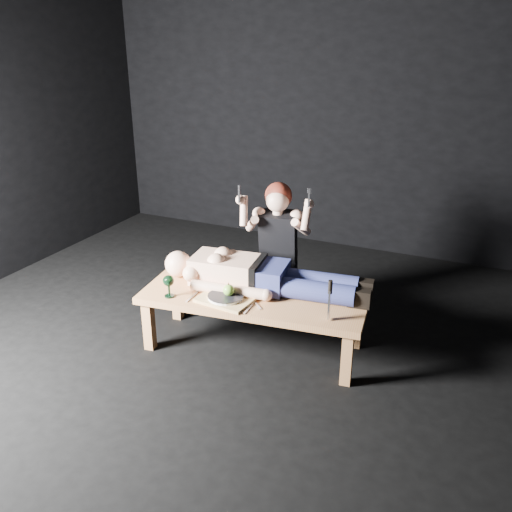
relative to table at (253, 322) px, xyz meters
name	(u,v)px	position (x,y,z in m)	size (l,w,h in m)	color
ground	(214,343)	(-0.31, -0.07, -0.23)	(5.00, 5.00, 0.00)	black
back_wall	(322,109)	(-0.31, 2.43, 1.27)	(5.00, 5.00, 0.00)	black
table	(253,322)	(0.00, 0.00, 0.00)	(1.68, 0.63, 0.45)	#AC804A
lying_man	(266,272)	(0.03, 0.15, 0.36)	(1.71, 0.52, 0.27)	beige
kneeling_woman	(279,247)	(-0.05, 0.63, 0.38)	(0.65, 0.73, 1.22)	black
serving_tray	(226,299)	(-0.15, -0.16, 0.24)	(0.39, 0.28, 0.02)	tan
plate	(226,297)	(-0.15, -0.16, 0.26)	(0.26, 0.26, 0.02)	white
apple	(229,290)	(-0.13, -0.15, 0.31)	(0.08, 0.08, 0.08)	#66AC34
goblet	(169,286)	(-0.56, -0.28, 0.31)	(0.08, 0.08, 0.17)	black
fork_flat	(192,297)	(-0.40, -0.21, 0.23)	(0.02, 0.18, 0.01)	#B2B2B7
knife_flat	(249,308)	(0.06, -0.20, 0.23)	(0.02, 0.18, 0.01)	#B2B2B7
spoon_flat	(256,304)	(0.08, -0.12, 0.23)	(0.02, 0.18, 0.01)	#B2B2B7
carving_knife	(329,301)	(0.62, -0.13, 0.37)	(0.04, 0.04, 0.30)	#B2B2B7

